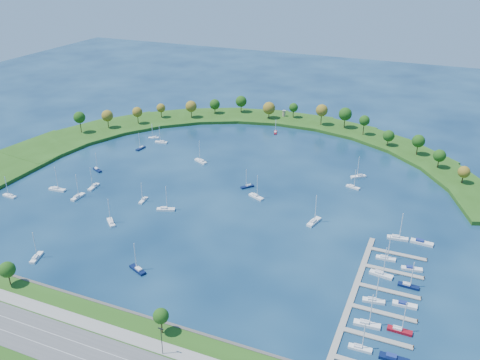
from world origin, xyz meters
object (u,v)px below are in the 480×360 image
at_px(harbor_tower, 284,113).
at_px(docked_boat_6, 381,274).
at_px(moored_boat_0, 256,196).
at_px(docked_boat_2, 367,323).
at_px(moored_boat_7, 141,148).
at_px(docked_boat_4, 374,300).
at_px(docked_boat_3, 400,330).
at_px(docked_boat_5, 404,305).
at_px(moored_boat_3, 166,209).
at_px(moored_boat_17, 247,186).
at_px(moored_boat_14, 78,196).
at_px(moored_boat_11, 314,221).
at_px(docked_boat_11, 422,242).
at_px(docked_boat_0, 360,347).
at_px(moored_boat_9, 97,169).
at_px(moored_boat_16, 57,189).
at_px(docked_boat_10, 397,237).
at_px(moored_boat_6, 161,142).
at_px(moored_boat_8, 154,137).
at_px(moored_boat_19, 111,222).
at_px(docked_boat_7, 408,285).
at_px(moored_boat_2, 36,257).
at_px(moored_boat_4, 353,186).
at_px(moored_boat_1, 143,200).
at_px(docked_boat_8, 386,258).
at_px(dock_system, 373,299).
at_px(moored_boat_13, 94,186).
at_px(moored_boat_15, 275,132).
at_px(moored_boat_10, 359,176).
at_px(docked_boat_9, 412,269).
at_px(moored_boat_12, 9,195).
at_px(moored_boat_18, 201,161).
at_px(docked_boat_1, 394,358).

bearing_deg(harbor_tower, docked_boat_6, -60.23).
distance_m(moored_boat_0, docked_boat_2, 99.55).
distance_m(moored_boat_7, docked_boat_4, 183.14).
bearing_deg(docked_boat_3, docked_boat_5, 91.48).
height_order(moored_boat_3, docked_boat_6, docked_boat_6).
bearing_deg(docked_boat_2, moored_boat_17, 129.06).
distance_m(moored_boat_14, docked_boat_4, 152.59).
distance_m(moored_boat_7, moored_boat_11, 131.86).
bearing_deg(docked_boat_4, docked_boat_11, 66.59).
bearing_deg(docked_boat_11, moored_boat_17, 170.76).
bearing_deg(moored_boat_3, docked_boat_0, -49.16).
bearing_deg(moored_boat_9, moored_boat_16, -70.83).
relative_size(docked_boat_6, docked_boat_10, 1.01).
distance_m(moored_boat_6, moored_boat_8, 10.35).
xyz_separation_m(harbor_tower, docked_boat_5, (105.43, -180.93, -3.64)).
bearing_deg(moored_boat_19, moored_boat_6, -29.80).
relative_size(moored_boat_0, docked_boat_10, 0.97).
bearing_deg(docked_boat_7, moored_boat_19, -175.47).
distance_m(moored_boat_2, moored_boat_9, 87.14).
xyz_separation_m(docked_boat_0, docked_boat_4, (-0.01, 25.23, 0.02)).
bearing_deg(moored_boat_3, harbor_tower, 65.79).
distance_m(moored_boat_4, docked_boat_6, 76.71).
bearing_deg(moored_boat_1, moored_boat_8, -158.21).
distance_m(moored_boat_8, docked_boat_8, 180.65).
relative_size(moored_boat_16, moored_boat_19, 1.09).
distance_m(dock_system, docked_boat_8, 27.56).
relative_size(moored_boat_6, docked_boat_8, 1.02).
distance_m(harbor_tower, moored_boat_2, 211.98).
bearing_deg(docked_boat_11, moored_boat_13, -172.01).
xyz_separation_m(dock_system, moored_boat_6, (-151.53, 104.89, 0.55)).
bearing_deg(dock_system, moored_boat_19, 176.21).
bearing_deg(moored_boat_8, docked_boat_5, 122.70).
bearing_deg(moored_boat_15, moored_boat_3, 156.79).
height_order(moored_boat_0, moored_boat_6, moored_boat_0).
height_order(moored_boat_4, moored_boat_14, moored_boat_14).
xyz_separation_m(moored_boat_4, moored_boat_10, (0.13, 14.21, 0.04)).
xyz_separation_m(docked_boat_3, docked_boat_6, (-10.51, 29.07, 0.04)).
distance_m(moored_boat_17, docked_boat_9, 97.19).
distance_m(moored_boat_4, moored_boat_15, 90.63).
distance_m(dock_system, docked_boat_4, 1.54).
bearing_deg(docked_boat_9, moored_boat_12, 174.31).
bearing_deg(moored_boat_4, docked_boat_0, -61.26).
bearing_deg(moored_boat_14, moored_boat_7, 6.89).
distance_m(moored_boat_3, docked_boat_3, 121.39).
relative_size(moored_boat_3, moored_boat_16, 0.96).
xyz_separation_m(harbor_tower, moored_boat_6, (-56.78, -76.65, -3.38)).
relative_size(moored_boat_18, moored_boat_19, 1.06).
xyz_separation_m(moored_boat_18, docked_boat_1, (124.82, -114.25, -0.25)).
height_order(moored_boat_17, docked_boat_3, docked_boat_3).
height_order(dock_system, moored_boat_3, moored_boat_3).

